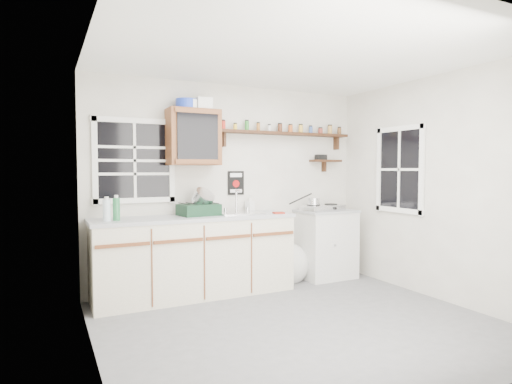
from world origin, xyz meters
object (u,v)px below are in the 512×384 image
upper_cabinet (194,137)px  dish_rack (200,206)px  right_cabinet (326,243)px  main_cabinet (196,256)px  spice_shelf (286,133)px  hotplate (322,207)px

upper_cabinet → dish_rack: upper_cabinet is taller
dish_rack → right_cabinet: bearing=-7.6°
right_cabinet → main_cabinet: bearing=-179.2°
spice_shelf → hotplate: bearing=-25.1°
upper_cabinet → hotplate: (1.73, -0.14, -0.88)m
right_cabinet → dish_rack: size_ratio=1.92×
upper_cabinet → spice_shelf: 1.29m
dish_rack → main_cabinet: bearing=-157.0°
right_cabinet → hotplate: hotplate is taller
upper_cabinet → main_cabinet: bearing=-103.7°
hotplate → main_cabinet: bearing=172.6°
spice_shelf → right_cabinet: bearing=-20.0°
right_cabinet → hotplate: size_ratio=1.53×
main_cabinet → dish_rack: 0.57m
upper_cabinet → right_cabinet: bearing=-3.8°
spice_shelf → hotplate: (0.44, -0.21, -0.98)m
upper_cabinet → dish_rack: (0.04, -0.10, -0.80)m
upper_cabinet → dish_rack: 0.81m
main_cabinet → upper_cabinet: 1.37m
right_cabinet → spice_shelf: 1.57m
main_cabinet → spice_shelf: bearing=9.2°
main_cabinet → right_cabinet: (1.83, 0.03, -0.01)m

